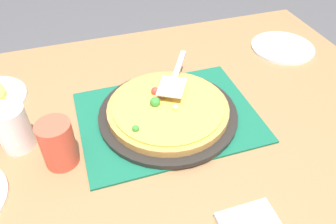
{
  "coord_description": "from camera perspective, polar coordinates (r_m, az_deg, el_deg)",
  "views": [
    {
      "loc": [
        -0.21,
        -0.65,
        1.38
      ],
      "look_at": [
        0.0,
        0.0,
        0.77
      ],
      "focal_mm": 35.87,
      "sensor_mm": 36.0,
      "label": 1
    }
  ],
  "objects": [
    {
      "name": "pizza",
      "position": [
        0.91,
        -0.04,
        0.64
      ],
      "size": [
        0.33,
        0.33,
        0.05
      ],
      "color": "#B78442",
      "rests_on": "pizza_pan"
    },
    {
      "name": "cup_far",
      "position": [
        0.9,
        -24.82,
        -2.5
      ],
      "size": [
        0.08,
        0.08,
        0.12
      ],
      "primitive_type": "cylinder",
      "color": "white",
      "rests_on": "dining_table"
    },
    {
      "name": "cup_near",
      "position": [
        0.82,
        -18.21,
        -5.14
      ],
      "size": [
        0.08,
        0.08,
        0.12
      ],
      "primitive_type": "cylinder",
      "color": "#E04C38",
      "rests_on": "dining_table"
    },
    {
      "name": "pizza_pan",
      "position": [
        0.92,
        -0.0,
        -0.33
      ],
      "size": [
        0.38,
        0.38,
        0.01
      ],
      "primitive_type": "cylinder",
      "color": "black",
      "rests_on": "placemat"
    },
    {
      "name": "placemat",
      "position": [
        0.93,
        -0.0,
        -0.79
      ],
      "size": [
        0.48,
        0.36,
        0.01
      ],
      "primitive_type": "cube",
      "color": "#145B42",
      "rests_on": "dining_table"
    },
    {
      "name": "plate_side",
      "position": [
        1.29,
        18.88,
        10.34
      ],
      "size": [
        0.22,
        0.22,
        0.01
      ],
      "primitive_type": "cylinder",
      "color": "white",
      "rests_on": "dining_table"
    },
    {
      "name": "pizza_server",
      "position": [
        0.96,
        1.22,
        6.01
      ],
      "size": [
        0.15,
        0.22,
        0.01
      ],
      "color": "silver",
      "rests_on": "pizza"
    },
    {
      "name": "dining_table",
      "position": [
        1.01,
        -0.0,
        -5.52
      ],
      "size": [
        1.4,
        1.0,
        0.75
      ],
      "color": "olive",
      "rests_on": "ground_plane"
    }
  ]
}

